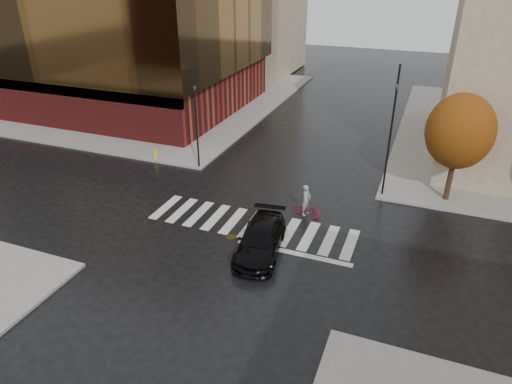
# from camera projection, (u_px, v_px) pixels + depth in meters

# --- Properties ---
(ground) EXTENTS (120.00, 120.00, 0.00)m
(ground) POSITION_uv_depth(u_px,v_px,m) (248.00, 229.00, 24.96)
(ground) COLOR black
(ground) RESTS_ON ground
(sidewalk_nw) EXTENTS (30.00, 30.00, 0.15)m
(sidewalk_nw) POSITION_uv_depth(u_px,v_px,m) (141.00, 95.00, 49.14)
(sidewalk_nw) COLOR gray
(sidewalk_nw) RESTS_ON ground
(crosswalk) EXTENTS (12.00, 3.00, 0.01)m
(crosswalk) POSITION_uv_depth(u_px,v_px,m) (251.00, 224.00, 25.37)
(crosswalk) COLOR silver
(crosswalk) RESTS_ON ground
(office_glass) EXTENTS (27.00, 19.00, 16.00)m
(office_glass) POSITION_uv_depth(u_px,v_px,m) (104.00, 17.00, 43.23)
(office_glass) COLOR maroon
(office_glass) RESTS_ON sidewalk_nw
(tree_ne_a) EXTENTS (3.80, 3.80, 6.50)m
(tree_ne_a) POSITION_uv_depth(u_px,v_px,m) (460.00, 132.00, 25.83)
(tree_ne_a) COLOR #322316
(tree_ne_a) RESTS_ON sidewalk_ne
(sedan) EXTENTS (2.74, 5.23, 1.45)m
(sedan) POSITION_uv_depth(u_px,v_px,m) (261.00, 240.00, 22.68)
(sedan) COLOR black
(sedan) RESTS_ON ground
(cyclist) EXTENTS (1.82, 1.02, 1.96)m
(cyclist) POSITION_uv_depth(u_px,v_px,m) (307.00, 206.00, 25.88)
(cyclist) COLOR maroon
(cyclist) RESTS_ON ground
(traffic_light_nw) EXTENTS (0.18, 0.15, 6.60)m
(traffic_light_nw) POSITION_uv_depth(u_px,v_px,m) (196.00, 116.00, 30.47)
(traffic_light_nw) COLOR black
(traffic_light_nw) RESTS_ON sidewalk_nw
(traffic_light_ne) EXTENTS (0.21, 0.24, 7.95)m
(traffic_light_ne) POSITION_uv_depth(u_px,v_px,m) (392.00, 123.00, 26.29)
(traffic_light_ne) COLOR black
(traffic_light_ne) RESTS_ON sidewalk_ne
(fire_hydrant) EXTENTS (0.24, 0.24, 0.68)m
(fire_hydrant) POSITION_uv_depth(u_px,v_px,m) (155.00, 153.00, 33.35)
(fire_hydrant) COLOR yellow
(fire_hydrant) RESTS_ON sidewalk_nw
(manhole) EXTENTS (0.60, 0.60, 0.01)m
(manhole) POSITION_uv_depth(u_px,v_px,m) (231.00, 237.00, 24.23)
(manhole) COLOR #3F3416
(manhole) RESTS_ON ground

